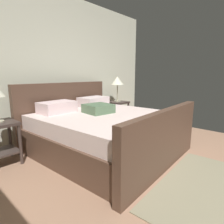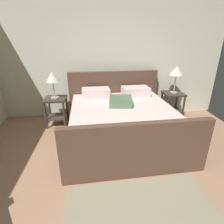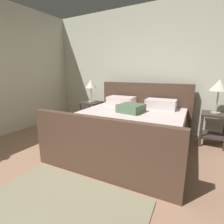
# 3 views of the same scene
# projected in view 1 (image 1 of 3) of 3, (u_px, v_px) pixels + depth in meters

# --- Properties ---
(wall_back) EXTENTS (5.08, 0.12, 2.72)m
(wall_back) POSITION_uv_depth(u_px,v_px,m) (55.00, 68.00, 3.57)
(wall_back) COLOR beige
(wall_back) RESTS_ON ground
(bed) EXTENTS (2.09, 2.21, 1.08)m
(bed) POSITION_uv_depth(u_px,v_px,m) (103.00, 130.00, 3.02)
(bed) COLOR brown
(bed) RESTS_ON ground
(nightstand_right) EXTENTS (0.44, 0.44, 0.60)m
(nightstand_right) POSITION_uv_depth(u_px,v_px,m) (117.00, 110.00, 4.50)
(nightstand_right) COLOR #3C312C
(nightstand_right) RESTS_ON ground
(table_lamp_right) EXTENTS (0.30, 0.30, 0.59)m
(table_lamp_right) POSITION_uv_depth(u_px,v_px,m) (117.00, 81.00, 4.37)
(table_lamp_right) COLOR #B7B293
(table_lamp_right) RESTS_ON nightstand_right
(area_rug) EXTENTS (1.71, 1.03, 0.01)m
(area_rug) POSITION_uv_depth(u_px,v_px,m) (208.00, 189.00, 2.01)
(area_rug) COLOR gray
(area_rug) RESTS_ON ground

